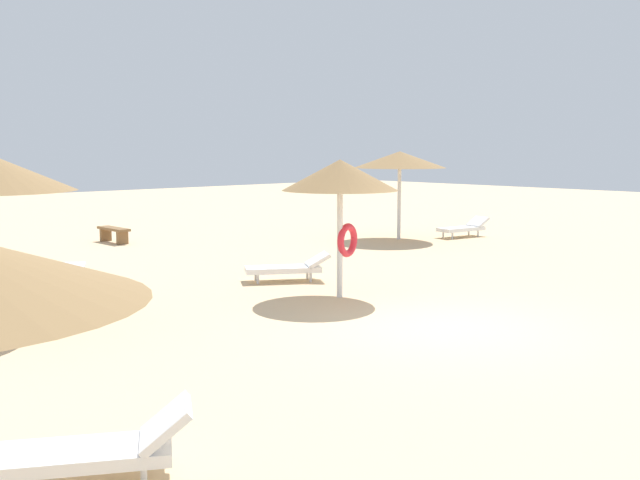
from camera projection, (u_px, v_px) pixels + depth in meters
ground_plane at (439, 326)px, 12.40m from camera, size 80.00×80.00×0.00m
parasol_3 at (340, 177)px, 14.48m from camera, size 2.33×2.33×2.79m
parasol_4 at (400, 160)px, 23.76m from camera, size 3.04×3.04×2.90m
lounger_2 at (59, 284)px, 14.58m from camera, size 1.70×1.90×0.61m
lounger_3 at (289, 268)px, 16.52m from camera, size 1.96×1.56×0.64m
lounger_4 at (464, 228)px, 24.71m from camera, size 1.98×0.94×0.66m
lounger_5 at (91, 450)px, 6.55m from camera, size 1.95×1.52×0.72m
bench_2 at (114, 232)px, 23.17m from camera, size 0.41×1.50×0.49m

